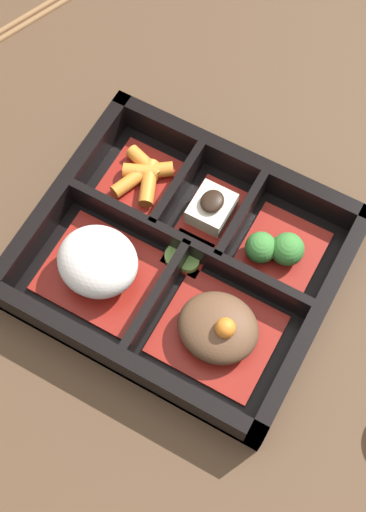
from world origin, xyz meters
The scene contains 10 objects.
ground_plane centered at (0.00, 0.00, 0.00)m, with size 3.00×3.00×0.00m, color #4C3523.
bento_base centered at (0.00, 0.00, 0.01)m, with size 0.27×0.24×0.01m.
bento_rim centered at (0.00, 0.00, 0.02)m, with size 0.27×0.24×0.04m.
bowl_stew centered at (-0.06, 0.05, 0.03)m, with size 0.10×0.09×0.05m.
bowl_rice centered at (0.06, 0.05, 0.04)m, with size 0.10×0.09×0.05m.
bowl_greens centered at (-0.07, -0.05, 0.02)m, with size 0.07×0.07×0.04m.
bowl_tofu centered at (0.00, -0.06, 0.02)m, with size 0.05×0.07×0.03m.
bowl_carrots centered at (0.08, -0.06, 0.02)m, with size 0.06×0.07×0.02m.
bowl_pickles centered at (0.00, 0.00, 0.02)m, with size 0.04×0.04×0.01m.
chopsticks centered at (0.30, -0.17, 0.00)m, with size 0.10×0.22×0.01m.
Camera 1 is at (-0.13, 0.23, 0.61)m, focal length 50.00 mm.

